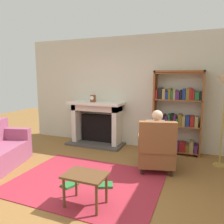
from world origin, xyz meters
TOP-DOWN VIEW (x-y plane):
  - ground at (0.00, 0.00)m, footprint 14.00×14.00m
  - back_wall at (0.00, 2.55)m, footprint 5.60×0.10m
  - area_rug at (0.00, 0.30)m, footprint 2.40×1.80m
  - fireplace at (-0.76, 2.30)m, footprint 1.44×0.64m
  - mantel_clock at (-0.81, 2.20)m, footprint 0.14×0.14m
  - bookshelf at (1.21, 2.33)m, footprint 1.06×0.32m
  - armchair_reading at (0.98, 1.16)m, footprint 0.78×0.77m
  - seated_reader at (0.95, 1.27)m, footprint 0.46×0.59m
  - side_table at (0.32, -0.29)m, footprint 0.56×0.39m
  - scattered_books at (0.10, 0.19)m, footprint 0.80×0.47m

SIDE VIEW (x-z plane):
  - ground at x=0.00m, z-range 0.00..0.00m
  - area_rug at x=0.00m, z-range 0.00..0.01m
  - scattered_books at x=0.10m, z-range 0.01..0.05m
  - side_table at x=0.32m, z-range 0.15..0.61m
  - armchair_reading at x=0.98m, z-range -0.06..0.91m
  - fireplace at x=-0.76m, z-range 0.03..1.13m
  - seated_reader at x=0.95m, z-range 0.05..1.19m
  - bookshelf at x=1.21m, z-range -0.04..1.82m
  - mantel_clock at x=-0.81m, z-range 1.10..1.28m
  - back_wall at x=0.00m, z-range 0.00..2.70m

